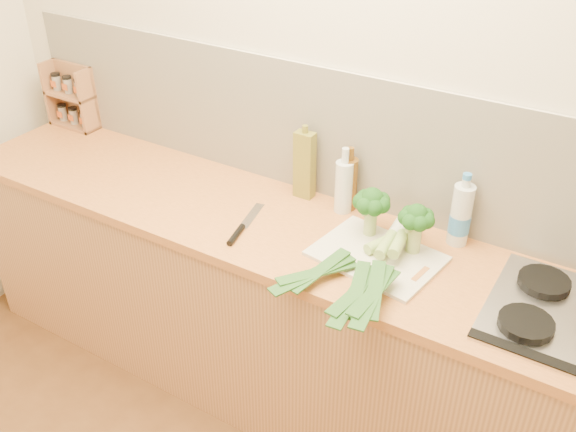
# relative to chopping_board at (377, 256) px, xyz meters

# --- Properties ---
(room_shell) EXTENTS (3.50, 3.50, 3.50)m
(room_shell) POSITION_rel_chopping_board_xyz_m (-0.32, 0.30, 0.26)
(room_shell) COLOR beige
(room_shell) RESTS_ON ground
(counter) EXTENTS (3.20, 0.62, 0.90)m
(counter) POSITION_rel_chopping_board_xyz_m (-0.32, 0.01, -0.46)
(counter) COLOR #B8814C
(counter) RESTS_ON ground
(chopping_board) EXTENTS (0.47, 0.38, 0.01)m
(chopping_board) POSITION_rel_chopping_board_xyz_m (0.00, 0.00, 0.00)
(chopping_board) COLOR beige
(chopping_board) RESTS_ON counter
(broccoli_left) EXTENTS (0.14, 0.14, 0.19)m
(broccoli_left) POSITION_rel_chopping_board_xyz_m (-0.08, 0.11, 0.14)
(broccoli_left) COLOR #A2B76A
(broccoli_left) RESTS_ON chopping_board
(broccoli_right) EXTENTS (0.13, 0.13, 0.19)m
(broccoli_right) POSITION_rel_chopping_board_xyz_m (0.10, 0.09, 0.14)
(broccoli_right) COLOR #A2B76A
(broccoli_right) RESTS_ON chopping_board
(leek_front) EXTENTS (0.30, 0.63, 0.04)m
(leek_front) POSITION_rel_chopping_board_xyz_m (-0.03, -0.03, 0.03)
(leek_front) COLOR white
(leek_front) RESTS_ON chopping_board
(leek_mid) EXTENTS (0.12, 0.67, 0.04)m
(leek_mid) POSITION_rel_chopping_board_xyz_m (0.03, -0.06, 0.05)
(leek_mid) COLOR white
(leek_mid) RESTS_ON chopping_board
(leek_back) EXTENTS (0.15, 0.65, 0.04)m
(leek_back) POSITION_rel_chopping_board_xyz_m (0.08, -0.06, 0.07)
(leek_back) COLOR white
(leek_back) RESTS_ON chopping_board
(chefs_knife) EXTENTS (0.09, 0.31, 0.02)m
(chefs_knife) POSITION_rel_chopping_board_xyz_m (-0.51, -0.12, 0.00)
(chefs_knife) COLOR silver
(chefs_knife) RESTS_ON counter
(spice_rack) EXTENTS (0.26, 0.11, 0.32)m
(spice_rack) POSITION_rel_chopping_board_xyz_m (-1.77, 0.25, 0.13)
(spice_rack) COLOR #A46A46
(spice_rack) RESTS_ON counter
(oil_tin) EXTENTS (0.08, 0.05, 0.32)m
(oil_tin) POSITION_rel_chopping_board_xyz_m (-0.44, 0.24, 0.14)
(oil_tin) COLOR olive
(oil_tin) RESTS_ON counter
(glass_bottle) EXTENTS (0.07, 0.07, 0.27)m
(glass_bottle) POSITION_rel_chopping_board_xyz_m (-0.25, 0.22, 0.11)
(glass_bottle) COLOR silver
(glass_bottle) RESTS_ON counter
(amber_bottle) EXTENTS (0.06, 0.06, 0.27)m
(amber_bottle) POSITION_rel_chopping_board_xyz_m (-0.24, 0.25, 0.11)
(amber_bottle) COLOR brown
(amber_bottle) RESTS_ON counter
(water_bottle) EXTENTS (0.08, 0.08, 0.27)m
(water_bottle) POSITION_rel_chopping_board_xyz_m (0.21, 0.24, 0.11)
(water_bottle) COLOR silver
(water_bottle) RESTS_ON counter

